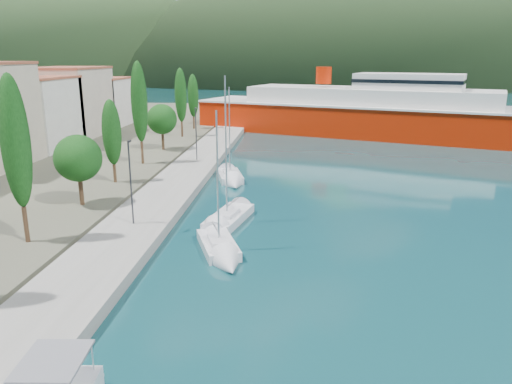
{
  "coord_description": "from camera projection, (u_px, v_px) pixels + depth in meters",
  "views": [
    {
      "loc": [
        2.88,
        -19.08,
        12.59
      ],
      "look_at": [
        0.0,
        14.0,
        3.5
      ],
      "focal_mm": 35.0,
      "sensor_mm": 36.0,
      "label": 1
    }
  ],
  "objects": [
    {
      "name": "tree_row",
      "position": [
        129.0,
        122.0,
        52.08
      ],
      "size": [
        3.88,
        64.04,
        11.39
      ],
      "color": "#47301E",
      "rests_on": "land_strip"
    },
    {
      "name": "quay",
      "position": [
        173.0,
        188.0,
        47.53
      ],
      "size": [
        5.0,
        88.0,
        0.8
      ],
      "primitive_type": "cube",
      "color": "gray",
      "rests_on": "ground"
    },
    {
      "name": "sailboat_far",
      "position": [
        232.0,
        180.0,
        50.87
      ],
      "size": [
        4.06,
        7.48,
        10.49
      ],
      "color": "silver",
      "rests_on": "ground"
    },
    {
      "name": "sailboat_near",
      "position": [
        223.0,
        255.0,
        31.88
      ],
      "size": [
        4.42,
        7.37,
        10.17
      ],
      "color": "silver",
      "rests_on": "ground"
    },
    {
      "name": "town_buildings",
      "position": [
        2.0,
        118.0,
        58.58
      ],
      "size": [
        9.2,
        69.2,
        11.3
      ],
      "color": "beige",
      "rests_on": "land_strip"
    },
    {
      "name": "hills_near",
      "position": [
        435.0,
        3.0,
        358.64
      ],
      "size": [
        1010.0,
        520.0,
        115.0
      ],
      "color": "#304B26",
      "rests_on": "ground"
    },
    {
      "name": "sailboat_mid",
      "position": [
        219.0,
        226.0,
        37.23
      ],
      "size": [
        3.98,
        8.68,
        12.09
      ],
      "color": "silver",
      "rests_on": "ground"
    },
    {
      "name": "ferry",
      "position": [
        371.0,
        114.0,
        80.77
      ],
      "size": [
        58.14,
        31.64,
        11.43
      ],
      "color": "#B61D04",
      "rests_on": "ground"
    },
    {
      "name": "ground",
      "position": [
        289.0,
        103.0,
        137.21
      ],
      "size": [
        1400.0,
        1400.0,
        0.0
      ],
      "primitive_type": "plane",
      "color": "#114046"
    },
    {
      "name": "lamp_posts",
      "position": [
        133.0,
        178.0,
        35.88
      ],
      "size": [
        0.15,
        45.28,
        6.06
      ],
      "color": "#2D2D33",
      "rests_on": "quay"
    }
  ]
}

